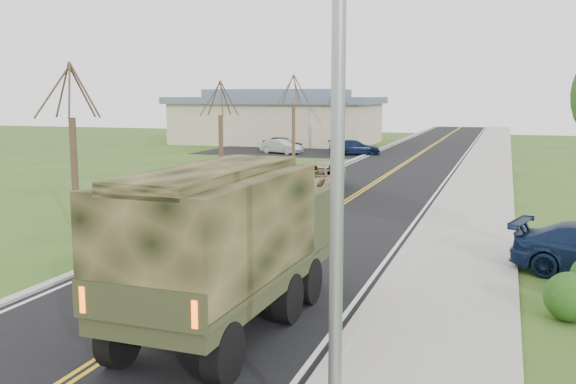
% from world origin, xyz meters
% --- Properties ---
extents(road, '(8.00, 120.00, 0.01)m').
position_xyz_m(road, '(0.00, 40.00, 0.01)').
color(road, black).
rests_on(road, ground).
extents(curb_right, '(0.30, 120.00, 0.12)m').
position_xyz_m(curb_right, '(4.15, 40.00, 0.06)').
color(curb_right, '#9E998E').
rests_on(curb_right, ground).
extents(sidewalk_right, '(3.20, 120.00, 0.10)m').
position_xyz_m(sidewalk_right, '(5.90, 40.00, 0.05)').
color(sidewalk_right, '#9E998E').
rests_on(sidewalk_right, ground).
extents(curb_left, '(0.30, 120.00, 0.10)m').
position_xyz_m(curb_left, '(-4.15, 40.00, 0.05)').
color(curb_left, '#9E998E').
rests_on(curb_left, ground).
extents(street_light, '(1.65, 0.22, 8.00)m').
position_xyz_m(street_light, '(4.90, -0.50, 4.43)').
color(street_light, gray).
rests_on(street_light, ground).
extents(bare_tree_a, '(1.93, 2.26, 6.08)m').
position_xyz_m(bare_tree_a, '(-7.00, 10.00, 2.63)').
color(bare_tree_a, '#38281C').
rests_on(bare_tree_a, ground).
extents(bare_tree_b, '(1.83, 2.14, 5.73)m').
position_xyz_m(bare_tree_b, '(-7.00, 22.00, 2.48)').
color(bare_tree_b, '#38281C').
rests_on(bare_tree_b, ground).
extents(bare_tree_c, '(2.04, 2.39, 6.42)m').
position_xyz_m(bare_tree_c, '(-7.00, 34.00, 2.78)').
color(bare_tree_c, '#38281C').
rests_on(bare_tree_c, ground).
extents(bare_tree_d, '(1.88, 2.20, 5.91)m').
position_xyz_m(bare_tree_d, '(-7.00, 46.00, 2.55)').
color(bare_tree_d, '#38281C').
rests_on(bare_tree_d, ground).
extents(commercial_building, '(25.50, 21.50, 5.65)m').
position_xyz_m(commercial_building, '(-15.98, 55.97, 2.69)').
color(commercial_building, tan).
rests_on(commercial_building, ground).
extents(military_truck, '(2.65, 7.17, 3.54)m').
position_xyz_m(military_truck, '(1.59, 3.60, 2.03)').
color(military_truck, black).
rests_on(military_truck, ground).
extents(suv_champagne, '(3.01, 5.80, 1.56)m').
position_xyz_m(suv_champagne, '(-2.21, 22.47, 0.78)').
color(suv_champagne, '#9D8958').
rests_on(suv_champagne, ground).
extents(sedan_silver, '(1.45, 3.83, 1.25)m').
position_xyz_m(sedan_silver, '(-2.25, 25.67, 0.62)').
color(sedan_silver, '#A1A1A6').
rests_on(sedan_silver, ground).
extents(lot_car_dark, '(3.75, 1.59, 1.26)m').
position_xyz_m(lot_car_dark, '(-12.50, 47.39, 0.63)').
color(lot_car_dark, black).
rests_on(lot_car_dark, ground).
extents(lot_car_silver, '(4.03, 2.45, 1.25)m').
position_xyz_m(lot_car_silver, '(-11.37, 43.85, 0.63)').
color(lot_car_silver, '#ABACB0').
rests_on(lot_car_silver, ground).
extents(lot_car_navy, '(4.73, 3.46, 1.27)m').
position_xyz_m(lot_car_navy, '(-5.10, 44.72, 0.64)').
color(lot_car_navy, '#0D1732').
rests_on(lot_car_navy, ground).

